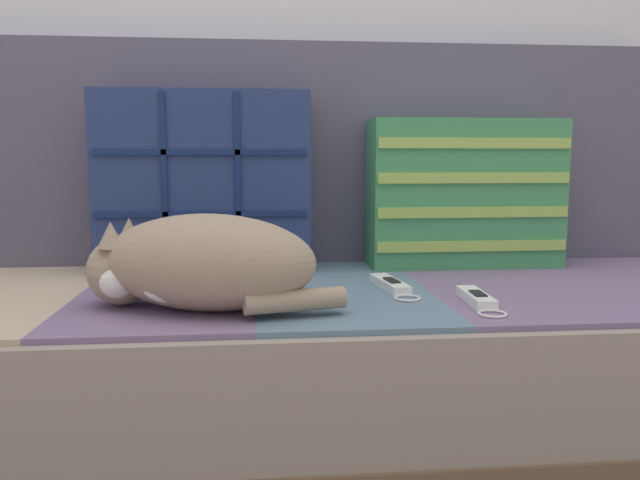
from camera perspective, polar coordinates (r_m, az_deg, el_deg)
The scene contains 7 objects.
couch at distance 1.34m, azimuth -5.72°, elevation -11.88°, with size 2.14×0.79×0.37m.
sofa_backrest at distance 1.59m, azimuth -5.94°, elevation 7.81°, with size 2.10×0.14×0.53m.
throw_pillow_quilted at distance 1.45m, azimuth -10.55°, elevation 5.23°, with size 0.48×0.14×0.41m.
throw_pillow_striped at distance 1.52m, azimuth 13.08°, elevation 4.17°, with size 0.45×0.14×0.35m.
sleeping_cat at distance 1.08m, azimuth -11.33°, elevation -2.18°, with size 0.44×0.29×0.16m.
game_remote_near at distance 1.24m, azimuth 6.51°, elevation -4.13°, with size 0.07×0.20×0.02m.
game_remote_far at distance 1.15m, azimuth 14.18°, elevation -5.25°, with size 0.05×0.18×0.02m.
Camera 1 is at (0.01, -1.11, 0.62)m, focal length 35.00 mm.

